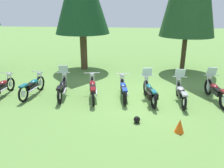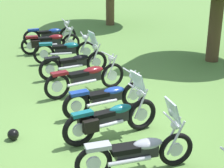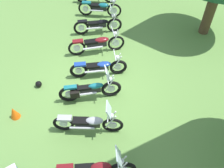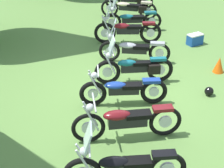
# 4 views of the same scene
# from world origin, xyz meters

# --- Properties ---
(ground_plane) EXTENTS (80.00, 80.00, 0.00)m
(ground_plane) POSITION_xyz_m (0.00, 0.00, 0.00)
(ground_plane) COLOR #608C42
(motorcycle_1) EXTENTS (0.68, 2.23, 1.00)m
(motorcycle_1) POSITION_xyz_m (-6.24, -0.40, 0.45)
(motorcycle_1) COLOR black
(motorcycle_1) RESTS_ON ground_plane
(motorcycle_2) EXTENTS (0.63, 2.20, 1.02)m
(motorcycle_2) POSITION_xyz_m (-4.85, -0.04, 0.47)
(motorcycle_2) COLOR black
(motorcycle_2) RESTS_ON ground_plane
(motorcycle_3) EXTENTS (0.70, 2.25, 1.37)m
(motorcycle_3) POSITION_xyz_m (-3.40, -0.03, 0.46)
(motorcycle_3) COLOR black
(motorcycle_3) RESTS_ON ground_plane
(motorcycle_4) EXTENTS (0.86, 2.38, 1.02)m
(motorcycle_4) POSITION_xyz_m (-1.98, 0.00, 0.48)
(motorcycle_4) COLOR black
(motorcycle_4) RESTS_ON ground_plane
(motorcycle_5) EXTENTS (0.67, 2.22, 1.00)m
(motorcycle_5) POSITION_xyz_m (-0.58, 0.16, 0.43)
(motorcycle_5) COLOR black
(motorcycle_5) RESTS_ON ground_plane
(motorcycle_6) EXTENTS (0.79, 2.21, 1.38)m
(motorcycle_6) POSITION_xyz_m (0.59, -0.10, 0.47)
(motorcycle_6) COLOR black
(motorcycle_6) RESTS_ON ground_plane
(motorcycle_7) EXTENTS (0.64, 2.24, 1.35)m
(motorcycle_7) POSITION_xyz_m (1.94, -0.01, 0.45)
(motorcycle_7) COLOR black
(motorcycle_7) RESTS_ON ground_plane
(motorcycle_8) EXTENTS (0.66, 2.36, 1.39)m
(motorcycle_8) POSITION_xyz_m (3.47, 0.27, 0.49)
(motorcycle_8) COLOR black
(motorcycle_8) RESTS_ON ground_plane
(traffic_cone) EXTENTS (0.32, 0.32, 0.48)m
(traffic_cone) POSITION_xyz_m (1.47, -2.58, 0.24)
(traffic_cone) COLOR #EA590F
(traffic_cone) RESTS_ON ground_plane
(dropped_helmet) EXTENTS (0.24, 0.24, 0.24)m
(dropped_helmet) POSITION_xyz_m (0.06, -2.09, 0.12)
(dropped_helmet) COLOR black
(dropped_helmet) RESTS_ON ground_plane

